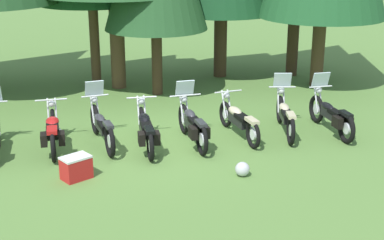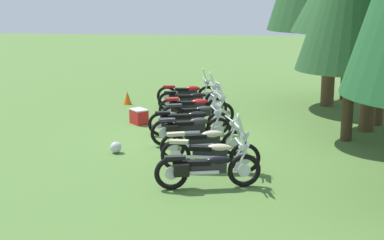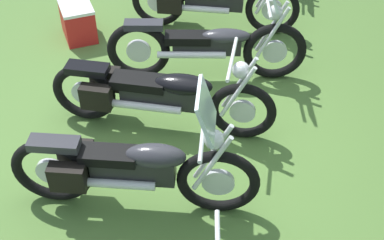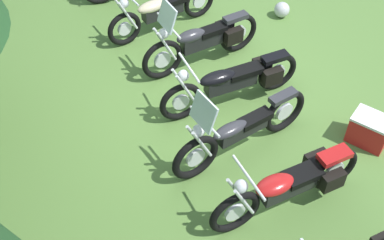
{
  "view_description": "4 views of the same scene",
  "coord_description": "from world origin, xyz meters",
  "px_view_note": "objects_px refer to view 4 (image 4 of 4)",
  "views": [
    {
      "loc": [
        0.7,
        -12.5,
        4.78
      ],
      "look_at": [
        1.02,
        -0.04,
        0.59
      ],
      "focal_mm": 53.36,
      "sensor_mm": 36.0,
      "label": 1
    },
    {
      "loc": [
        15.86,
        1.52,
        4.06
      ],
      "look_at": [
        0.45,
        -0.05,
        0.57
      ],
      "focal_mm": 53.07,
      "sensor_mm": 36.0,
      "label": 2
    },
    {
      "loc": [
        3.78,
        1.53,
        3.81
      ],
      "look_at": [
        0.29,
        0.27,
        0.52
      ],
      "focal_mm": 48.64,
      "sensor_mm": 36.0,
      "label": 3
    },
    {
      "loc": [
        -5.62,
        1.89,
        5.74
      ],
      "look_at": [
        -1.06,
        0.7,
        0.83
      ],
      "focal_mm": 47.73,
      "sensor_mm": 36.0,
      "label": 4
    }
  ],
  "objects_px": {
    "motorcycle_5": "(203,40)",
    "picnic_cooler": "(370,130)",
    "motorcycle_6": "(162,10)",
    "motorcycle_2": "(290,184)",
    "motorcycle_4": "(233,81)",
    "dropped_helmet": "(282,10)",
    "motorcycle_3": "(240,130)"
  },
  "relations": [
    {
      "from": "motorcycle_4",
      "to": "motorcycle_3",
      "type": "bearing_deg",
      "value": 67.86
    },
    {
      "from": "dropped_helmet",
      "to": "motorcycle_5",
      "type": "bearing_deg",
      "value": 117.46
    },
    {
      "from": "motorcycle_2",
      "to": "motorcycle_3",
      "type": "height_order",
      "value": "motorcycle_3"
    },
    {
      "from": "motorcycle_4",
      "to": "motorcycle_5",
      "type": "distance_m",
      "value": 1.09
    },
    {
      "from": "motorcycle_6",
      "to": "motorcycle_5",
      "type": "bearing_deg",
      "value": 94.37
    },
    {
      "from": "motorcycle_6",
      "to": "picnic_cooler",
      "type": "relative_size",
      "value": 3.14
    },
    {
      "from": "motorcycle_4",
      "to": "dropped_helmet",
      "type": "bearing_deg",
      "value": -138.63
    },
    {
      "from": "motorcycle_2",
      "to": "motorcycle_6",
      "type": "relative_size",
      "value": 1.03
    },
    {
      "from": "motorcycle_6",
      "to": "motorcycle_2",
      "type": "bearing_deg",
      "value": 81.59
    },
    {
      "from": "motorcycle_4",
      "to": "motorcycle_6",
      "type": "distance_m",
      "value": 2.28
    },
    {
      "from": "picnic_cooler",
      "to": "motorcycle_6",
      "type": "bearing_deg",
      "value": 34.05
    },
    {
      "from": "motorcycle_2",
      "to": "picnic_cooler",
      "type": "height_order",
      "value": "motorcycle_2"
    },
    {
      "from": "motorcycle_4",
      "to": "dropped_helmet",
      "type": "distance_m",
      "value": 2.64
    },
    {
      "from": "motorcycle_3",
      "to": "motorcycle_2",
      "type": "bearing_deg",
      "value": 87.91
    },
    {
      "from": "motorcycle_3",
      "to": "motorcycle_4",
      "type": "xyz_separation_m",
      "value": [
        1.03,
        -0.23,
        -0.01
      ]
    },
    {
      "from": "motorcycle_4",
      "to": "motorcycle_5",
      "type": "height_order",
      "value": "motorcycle_5"
    },
    {
      "from": "motorcycle_5",
      "to": "motorcycle_2",
      "type": "bearing_deg",
      "value": 80.5
    },
    {
      "from": "motorcycle_4",
      "to": "dropped_helmet",
      "type": "xyz_separation_m",
      "value": [
        2.03,
        -1.65,
        -0.3
      ]
    },
    {
      "from": "motorcycle_2",
      "to": "dropped_helmet",
      "type": "bearing_deg",
      "value": -122.27
    },
    {
      "from": "motorcycle_6",
      "to": "dropped_helmet",
      "type": "xyz_separation_m",
      "value": [
        -0.15,
        -2.32,
        -0.29
      ]
    },
    {
      "from": "motorcycle_2",
      "to": "picnic_cooler",
      "type": "relative_size",
      "value": 3.23
    },
    {
      "from": "motorcycle_2",
      "to": "picnic_cooler",
      "type": "distance_m",
      "value": 1.79
    },
    {
      "from": "motorcycle_2",
      "to": "motorcycle_4",
      "type": "bearing_deg",
      "value": -99.01
    },
    {
      "from": "motorcycle_5",
      "to": "picnic_cooler",
      "type": "xyz_separation_m",
      "value": [
        -2.39,
        -1.89,
        -0.25
      ]
    },
    {
      "from": "motorcycle_4",
      "to": "picnic_cooler",
      "type": "distance_m",
      "value": 2.16
    },
    {
      "from": "motorcycle_6",
      "to": "picnic_cooler",
      "type": "distance_m",
      "value": 4.23
    },
    {
      "from": "motorcycle_5",
      "to": "picnic_cooler",
      "type": "height_order",
      "value": "motorcycle_5"
    },
    {
      "from": "motorcycle_5",
      "to": "motorcycle_6",
      "type": "distance_m",
      "value": 1.21
    },
    {
      "from": "motorcycle_2",
      "to": "dropped_helmet",
      "type": "height_order",
      "value": "motorcycle_2"
    },
    {
      "from": "motorcycle_2",
      "to": "motorcycle_5",
      "type": "relative_size",
      "value": 1.02
    },
    {
      "from": "picnic_cooler",
      "to": "dropped_helmet",
      "type": "relative_size",
      "value": 2.31
    },
    {
      "from": "picnic_cooler",
      "to": "motorcycle_5",
      "type": "bearing_deg",
      "value": 38.43
    }
  ]
}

